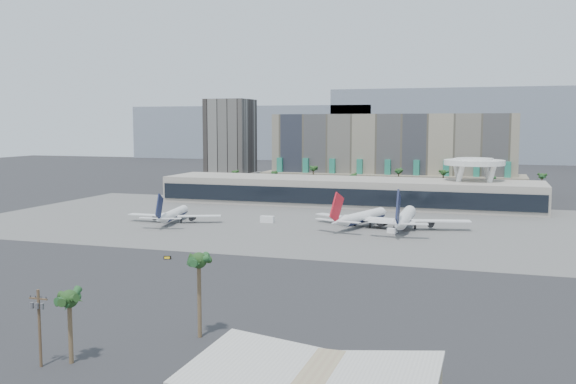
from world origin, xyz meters
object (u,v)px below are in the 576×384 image
(airliner_centre, at_px, (361,217))
(service_vehicle_b, at_px, (392,231))
(airliner_right, at_px, (405,218))
(service_vehicle_a, at_px, (267,219))
(airliner_left, at_px, (173,214))
(utility_pole, at_px, (39,321))
(taxiway_sign, at_px, (167,258))

(airliner_centre, distance_m, service_vehicle_b, 15.77)
(airliner_right, relative_size, service_vehicle_a, 9.24)
(airliner_centre, height_order, airliner_right, airliner_right)
(airliner_left, relative_size, service_vehicle_b, 11.40)
(service_vehicle_a, bearing_deg, service_vehicle_b, -15.56)
(airliner_right, distance_m, service_vehicle_b, 10.29)
(utility_pole, height_order, service_vehicle_b, utility_pole)
(taxiway_sign, bearing_deg, service_vehicle_a, 67.84)
(utility_pole, xyz_separation_m, airliner_centre, (20.54, 145.52, -3.56))
(airliner_left, xyz_separation_m, service_vehicle_b, (81.24, 2.12, -2.38))
(utility_pole, bearing_deg, airliner_right, 76.16)
(airliner_left, xyz_separation_m, service_vehicle_a, (33.25, 11.16, -1.98))
(airliner_left, height_order, airliner_centre, airliner_centre)
(airliner_right, bearing_deg, taxiway_sign, -129.18)
(airliner_centre, height_order, taxiway_sign, airliner_centre)
(utility_pole, relative_size, service_vehicle_a, 2.38)
(airliner_left, xyz_separation_m, airliner_centre, (68.80, 11.42, 0.37))
(airliner_right, height_order, service_vehicle_a, airliner_right)
(service_vehicle_a, distance_m, service_vehicle_b, 48.84)
(airliner_right, bearing_deg, service_vehicle_b, -108.23)
(airliner_right, distance_m, taxiway_sign, 89.17)
(service_vehicle_b, bearing_deg, taxiway_sign, -119.35)
(utility_pole, height_order, airliner_left, airliner_left)
(airliner_centre, distance_m, service_vehicle_a, 35.64)
(airliner_left, height_order, taxiway_sign, airliner_left)
(airliner_left, xyz_separation_m, airliner_right, (84.13, 11.45, 0.85))
(service_vehicle_a, xyz_separation_m, service_vehicle_b, (48.00, -9.03, -0.41))
(utility_pole, height_order, service_vehicle_a, utility_pole)
(airliner_centre, xyz_separation_m, service_vehicle_a, (-35.56, -0.26, -2.35))
(utility_pole, height_order, airliner_right, airliner_right)
(airliner_left, bearing_deg, airliner_right, -2.53)
(utility_pole, bearing_deg, taxiway_sign, 104.23)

